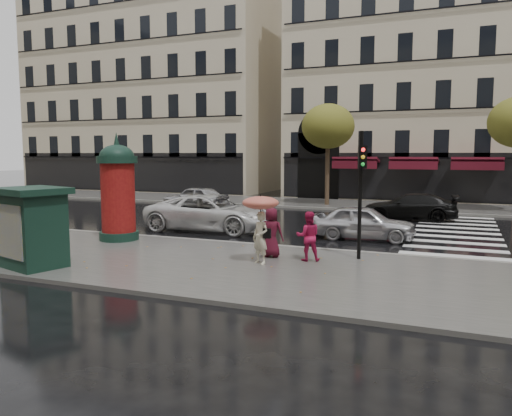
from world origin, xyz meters
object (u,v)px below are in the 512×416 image
at_px(man_burgundy, 271,232).
at_px(newsstand, 33,226).
at_px(woman_umbrella, 261,218).
at_px(woman_red, 308,236).
at_px(car_silver, 363,222).
at_px(car_white, 210,213).
at_px(morris_column, 118,189).
at_px(traffic_light, 361,182).
at_px(car_far_silver, 195,198).
at_px(car_black, 410,207).

bearing_deg(man_burgundy, newsstand, 32.70).
bearing_deg(woman_umbrella, woman_red, 38.71).
xyz_separation_m(car_silver, car_white, (-6.75, -0.32, 0.11)).
relative_size(woman_umbrella, morris_column, 0.51).
height_order(woman_umbrella, morris_column, morris_column).
xyz_separation_m(morris_column, newsstand, (0.67, -4.80, -0.78)).
relative_size(morris_column, newsstand, 1.77).
bearing_deg(morris_column, man_burgundy, -6.75).
height_order(traffic_light, car_white, traffic_light).
relative_size(man_burgundy, car_far_silver, 0.37).
distance_m(traffic_light, newsstand, 9.93).
bearing_deg(traffic_light, woman_umbrella, -146.08).
xyz_separation_m(woman_umbrella, morris_column, (-6.67, 1.85, 0.58)).
bearing_deg(morris_column, car_white, 64.97).
xyz_separation_m(traffic_light, car_black, (0.43, 11.30, -1.87)).
bearing_deg(car_white, car_far_silver, 31.31).
distance_m(morris_column, newsstand, 4.91).
distance_m(woman_red, morris_column, 8.02).
height_order(woman_red, traffic_light, traffic_light).
height_order(traffic_light, car_far_silver, traffic_light).
height_order(newsstand, car_black, newsstand).
relative_size(newsstand, car_silver, 0.58).
distance_m(traffic_light, car_silver, 4.84).
bearing_deg(woman_umbrella, morris_column, 164.50).
xyz_separation_m(traffic_light, car_silver, (-0.69, 4.41, -1.86)).
height_order(newsstand, car_far_silver, newsstand).
distance_m(woman_umbrella, man_burgundy, 1.23).
xyz_separation_m(woman_red, car_silver, (0.75, 5.22, -0.20)).
relative_size(woman_red, car_black, 0.32).
height_order(car_silver, car_white, car_white).
relative_size(car_white, car_far_silver, 1.34).
bearing_deg(traffic_light, woman_red, -150.56).
height_order(woman_umbrella, woman_red, woman_umbrella).
relative_size(car_silver, car_far_silver, 0.95).
distance_m(woman_umbrella, traffic_light, 3.35).
bearing_deg(newsstand, traffic_light, 28.69).
bearing_deg(woman_umbrella, man_burgundy, 93.01).
bearing_deg(woman_red, car_white, -60.16).
xyz_separation_m(man_burgundy, car_silver, (2.01, 5.12, -0.23)).
distance_m(car_silver, car_black, 6.98).
xyz_separation_m(woman_umbrella, woman_red, (1.21, 0.97, -0.63)).
distance_m(car_white, car_black, 10.67).
bearing_deg(car_black, traffic_light, -7.47).
height_order(woman_umbrella, car_black, woman_umbrella).
bearing_deg(car_silver, car_far_silver, 56.45).
distance_m(woman_umbrella, car_white, 7.61).
bearing_deg(woman_red, woman_umbrella, 17.80).
relative_size(woman_red, car_far_silver, 0.36).
bearing_deg(morris_column, car_silver, 26.69).
distance_m(man_burgundy, car_silver, 5.51).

